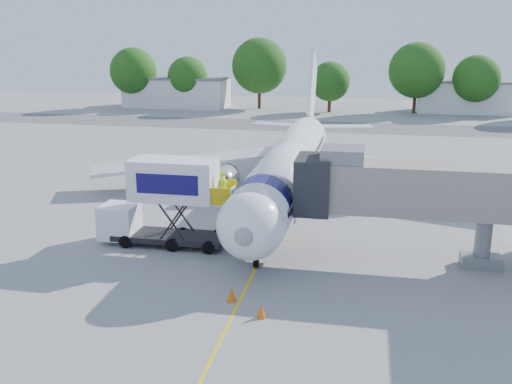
% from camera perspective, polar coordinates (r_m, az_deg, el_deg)
% --- Properties ---
extents(ground, '(160.00, 160.00, 0.00)m').
position_cam_1_polar(ground, '(41.40, 2.53, -2.45)').
color(ground, gray).
rests_on(ground, ground).
extents(guidance_line, '(0.15, 70.00, 0.01)m').
position_cam_1_polar(guidance_line, '(41.40, 2.53, -2.45)').
color(guidance_line, yellow).
rests_on(guidance_line, ground).
extents(taxiway_strip, '(120.00, 10.00, 0.01)m').
position_cam_1_polar(taxiway_strip, '(82.16, 6.92, 6.50)').
color(taxiway_strip, '#59595B').
rests_on(taxiway_strip, ground).
extents(aircraft, '(34.17, 37.73, 11.35)m').
position_cam_1_polar(aircraft, '(44.56, 3.36, 2.77)').
color(aircraft, white).
rests_on(aircraft, ground).
extents(jet_bridge, '(13.90, 3.20, 6.60)m').
position_cam_1_polar(jet_bridge, '(33.14, 14.57, 0.27)').
color(jet_bridge, gray).
rests_on(jet_bridge, ground).
extents(catering_hiloader, '(8.50, 2.44, 5.50)m').
position_cam_1_polar(catering_hiloader, '(35.57, -9.16, -1.03)').
color(catering_hiloader, black).
rests_on(catering_hiloader, ground).
extents(ground_tug, '(3.57, 2.61, 1.28)m').
position_cam_1_polar(ground_tug, '(26.95, 2.45, -11.20)').
color(ground_tug, white).
rests_on(ground_tug, ground).
extents(safety_cone_a, '(0.46, 0.46, 0.73)m').
position_cam_1_polar(safety_cone_a, '(28.67, -2.47, -10.20)').
color(safety_cone_a, '#DB570B').
rests_on(safety_cone_a, ground).
extents(safety_cone_b, '(0.42, 0.42, 0.67)m').
position_cam_1_polar(safety_cone_b, '(27.13, 0.55, -11.83)').
color(safety_cone_b, '#DB570B').
rests_on(safety_cone_b, ground).
extents(outbuilding_left, '(18.40, 8.40, 5.30)m').
position_cam_1_polar(outbuilding_left, '(105.03, -7.90, 9.89)').
color(outbuilding_left, silver).
rests_on(outbuilding_left, ground).
extents(outbuilding_right, '(16.40, 7.40, 5.30)m').
position_cam_1_polar(outbuilding_right, '(102.76, 20.32, 8.97)').
color(outbuilding_right, silver).
rests_on(outbuilding_right, ground).
extents(tree_a, '(8.22, 8.22, 10.48)m').
position_cam_1_polar(tree_a, '(105.02, -12.16, 11.72)').
color(tree_a, '#382314').
rests_on(tree_a, ground).
extents(tree_b, '(7.03, 7.03, 8.96)m').
position_cam_1_polar(tree_b, '(102.59, -6.85, 11.36)').
color(tree_b, '#382314').
rests_on(tree_b, ground).
extents(tree_c, '(9.54, 9.54, 12.17)m').
position_cam_1_polar(tree_c, '(101.06, 0.34, 12.51)').
color(tree_c, '#382314').
rests_on(tree_c, ground).
extents(tree_d, '(6.57, 6.57, 8.37)m').
position_cam_1_polar(tree_d, '(97.33, 7.42, 10.90)').
color(tree_d, '#382314').
rests_on(tree_d, ground).
extents(tree_e, '(9.03, 9.03, 11.51)m').
position_cam_1_polar(tree_e, '(98.46, 15.77, 11.63)').
color(tree_e, '#382314').
rests_on(tree_e, ground).
extents(tree_f, '(7.49, 7.49, 9.55)m').
position_cam_1_polar(tree_f, '(99.63, 21.17, 10.52)').
color(tree_f, '#382314').
rests_on(tree_f, ground).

